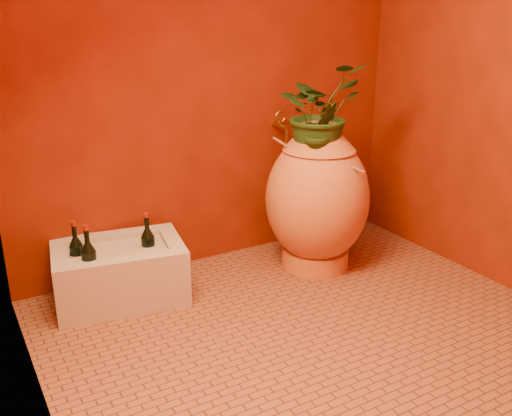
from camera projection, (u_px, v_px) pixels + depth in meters
floor at (304, 326)px, 2.88m from camera, size 2.50×2.50×0.00m
wall_back at (212, 57)px, 3.28m from camera, size 2.50×0.02×2.50m
wall_left at (2, 96)px, 1.87m from camera, size 0.02×2.00×2.50m
wall_right at (504, 61)px, 3.05m from camera, size 0.02×2.00×2.50m
amphora at (317, 198)px, 3.40m from camera, size 0.73×0.73×0.89m
stone_basin at (120, 273)px, 3.11m from camera, size 0.75×0.58×0.32m
wine_bottle_a at (90, 263)px, 2.90m from camera, size 0.08×0.08×0.32m
wine_bottle_b at (77, 257)px, 2.99m from camera, size 0.08×0.08×0.31m
wine_bottle_c at (148, 248)px, 3.09m from camera, size 0.08×0.08×0.31m
wall_tap at (282, 125)px, 3.54m from camera, size 0.08×0.17×0.19m
plant_main at (319, 111)px, 3.23m from camera, size 0.56×0.50×0.55m
plant_side at (320, 132)px, 3.16m from camera, size 0.22×0.20×0.34m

